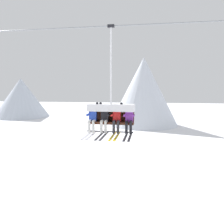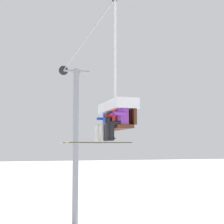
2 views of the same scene
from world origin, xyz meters
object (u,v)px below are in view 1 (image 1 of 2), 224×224
object	(u,v)px
chairlift_chair	(111,110)
skier_purple	(129,119)
skier_red	(117,118)
skier_blue	(92,117)
skier_black	(104,118)

from	to	relation	value
chairlift_chair	skier_purple	size ratio (longest dim) A/B	2.61
skier_red	skier_purple	bearing A→B (deg)	-0.75
skier_red	skier_purple	world-z (taller)	skier_red
chairlift_chair	skier_red	distance (m)	0.48
skier_blue	skier_red	xyz separation A→B (m)	(1.05, 0.00, 0.00)
skier_red	skier_black	bearing A→B (deg)	180.00
skier_blue	skier_red	distance (m)	1.05
skier_red	chairlift_chair	bearing A→B (deg)	141.34
skier_red	skier_blue	bearing A→B (deg)	180.00
skier_blue	skier_red	bearing A→B (deg)	0.00
skier_black	skier_red	world-z (taller)	same
skier_black	skier_purple	xyz separation A→B (m)	(1.06, -0.01, -0.02)
skier_black	chairlift_chair	bearing A→B (deg)	38.66
skier_blue	skier_black	xyz separation A→B (m)	(0.52, 0.00, 0.00)
chairlift_chair	skier_black	bearing A→B (deg)	-141.34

